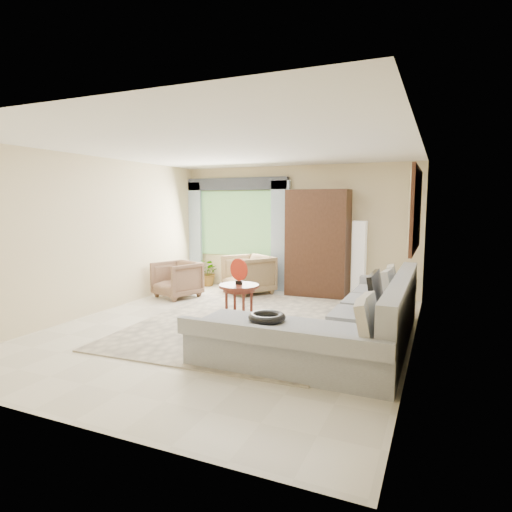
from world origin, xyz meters
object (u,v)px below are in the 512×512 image
at_px(tv_screen, 376,291).
at_px(coffee_table, 239,303).
at_px(armchair_right, 248,274).
at_px(armchair_left, 177,279).
at_px(floor_lamp, 359,260).
at_px(armoire, 318,243).
at_px(potted_plant, 208,272).
at_px(sectional_sofa, 351,327).

distance_m(tv_screen, coffee_table, 2.10).
xyz_separation_m(tv_screen, armchair_right, (-2.84, 2.31, -0.33)).
relative_size(tv_screen, armchair_left, 0.95).
bearing_deg(coffee_table, floor_lamp, 61.63).
distance_m(armchair_right, armoire, 1.54).
xyz_separation_m(potted_plant, floor_lamp, (3.31, 0.02, 0.45)).
distance_m(armoire, floor_lamp, 0.86).
bearing_deg(armchair_right, floor_lamp, 46.07).
height_order(armchair_left, armoire, armoire).
xyz_separation_m(sectional_sofa, armoire, (-1.23, 2.90, 0.77)).
bearing_deg(coffee_table, armchair_left, 148.07).
bearing_deg(armchair_left, armchair_right, 57.36).
distance_m(sectional_sofa, potted_plant, 4.75).
bearing_deg(armoire, floor_lamp, 4.29).
xyz_separation_m(armchair_right, armoire, (1.34, 0.37, 0.66)).
bearing_deg(tv_screen, armoire, 119.19).
xyz_separation_m(sectional_sofa, armchair_left, (-3.72, 1.66, 0.07)).
relative_size(coffee_table, armchair_right, 0.70).
height_order(potted_plant, floor_lamp, floor_lamp).
bearing_deg(armchair_left, coffee_table, -11.56).
bearing_deg(potted_plant, sectional_sofa, -38.09).
height_order(tv_screen, floor_lamp, floor_lamp).
height_order(armchair_left, potted_plant, armchair_left).
height_order(tv_screen, armchair_right, tv_screen).
relative_size(armoire, floor_lamp, 1.40).
bearing_deg(potted_plant, coffee_table, -51.69).
xyz_separation_m(armchair_left, armoire, (2.48, 1.24, 0.70)).
xyz_separation_m(coffee_table, floor_lamp, (1.35, 2.50, 0.43)).
xyz_separation_m(coffee_table, armchair_right, (-0.79, 2.07, 0.08)).
distance_m(sectional_sofa, floor_lamp, 3.03).
bearing_deg(armoire, tv_screen, -60.81).
bearing_deg(armoire, potted_plant, 179.20).
bearing_deg(sectional_sofa, armchair_right, 135.54).
bearing_deg(floor_lamp, sectional_sofa, -81.67).
relative_size(sectional_sofa, armchair_right, 3.99).
bearing_deg(sectional_sofa, armoire, 113.06).
xyz_separation_m(tv_screen, armoire, (-1.50, 2.69, 0.33)).
relative_size(armchair_left, floor_lamp, 0.52).
xyz_separation_m(sectional_sofa, coffee_table, (-1.78, 0.46, 0.04)).
bearing_deg(floor_lamp, tv_screen, -75.70).
height_order(tv_screen, coffee_table, tv_screen).
bearing_deg(potted_plant, armoire, -0.80).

